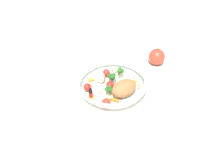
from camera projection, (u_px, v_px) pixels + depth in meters
name	position (u px, v px, depth m)	size (l,w,h in m)	color
ground_plane	(115.00, 94.00, 0.80)	(2.40, 2.40, 0.00)	silver
food_container	(113.00, 84.00, 0.80)	(0.24, 0.24, 0.06)	white
loose_apple	(157.00, 57.00, 0.90)	(0.06, 0.06, 0.08)	#BC3828
folded_napkin	(55.00, 117.00, 0.72)	(0.13, 0.10, 0.01)	silver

